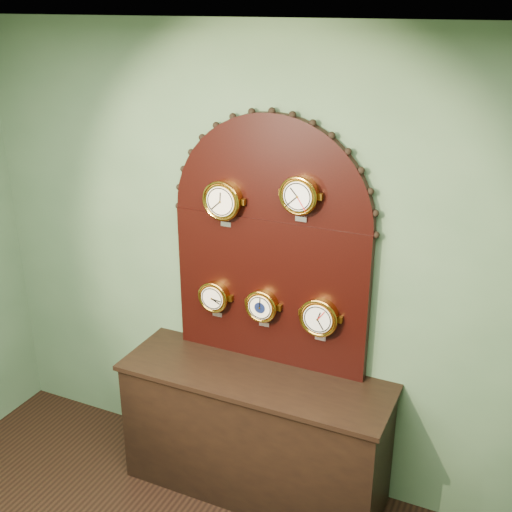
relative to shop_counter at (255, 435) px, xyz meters
The scene contains 8 objects.
wall_back 1.04m from the shop_counter, 90.00° to the left, with size 4.00×4.00×0.00m, color #4A6948.
shop_counter is the anchor object (origin of this frame).
display_board 1.25m from the shop_counter, 90.00° to the left, with size 1.26×0.06×1.53m.
roman_clock 1.46m from the shop_counter, 150.37° to the left, with size 0.24×0.08×0.29m.
arabic_clock 1.54m from the shop_counter, 38.36° to the left, with size 0.22×0.08×0.27m.
hygrometer 0.89m from the shop_counter, 155.65° to the left, with size 0.20×0.08×0.25m.
barometer 0.83m from the shop_counter, 98.32° to the left, with size 0.20×0.08×0.25m.
tide_clock 0.89m from the shop_counter, 24.66° to the left, with size 0.23×0.08×0.28m.
Camera 1 is at (1.37, -0.70, 2.89)m, focal length 45.03 mm.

